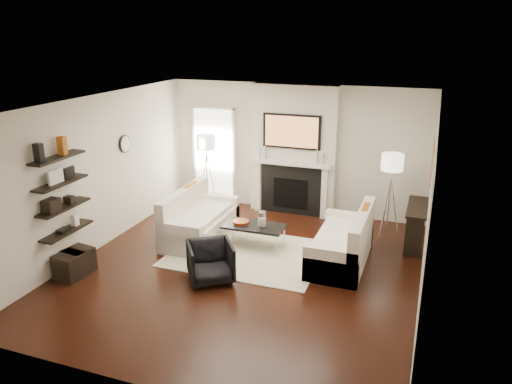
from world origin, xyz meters
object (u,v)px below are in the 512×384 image
(coffee_table, at_px, (254,226))
(armchair, at_px, (211,260))
(loveseat_left_base, at_px, (201,228))
(lamp_right_shade, at_px, (392,162))
(ottoman_near, at_px, (79,260))
(lamp_left_shade, at_px, (206,142))
(loveseat_right_base, at_px, (340,250))

(coffee_table, height_order, armchair, armchair)
(loveseat_left_base, relative_size, armchair, 2.62)
(lamp_right_shade, height_order, ottoman_near, lamp_right_shade)
(loveseat_left_base, relative_size, lamp_left_shade, 4.50)
(lamp_left_shade, bearing_deg, ottoman_near, -99.90)
(loveseat_left_base, bearing_deg, loveseat_right_base, -2.17)
(coffee_table, bearing_deg, loveseat_left_base, 178.77)
(coffee_table, distance_m, armchair, 1.43)
(armchair, bearing_deg, lamp_right_shade, 14.10)
(coffee_table, relative_size, lamp_left_shade, 2.75)
(loveseat_right_base, relative_size, lamp_left_shade, 4.50)
(coffee_table, xyz_separation_m, lamp_left_shade, (-1.71, 1.68, 1.05))
(loveseat_left_base, bearing_deg, coffee_table, -1.23)
(loveseat_left_base, height_order, armchair, armchair)
(lamp_right_shade, bearing_deg, loveseat_right_base, -113.81)
(loveseat_right_base, relative_size, armchair, 2.62)
(loveseat_left_base, xyz_separation_m, loveseat_right_base, (2.65, -0.10, 0.00))
(ottoman_near, bearing_deg, armchair, 12.36)
(lamp_left_shade, bearing_deg, coffee_table, -44.49)
(loveseat_left_base, distance_m, lamp_right_shade, 3.73)
(armchair, height_order, lamp_right_shade, lamp_right_shade)
(lamp_left_shade, height_order, lamp_right_shade, same)
(armchair, distance_m, lamp_left_shade, 3.61)
(loveseat_left_base, xyz_separation_m, lamp_left_shade, (-0.63, 1.65, 1.24))
(armchair, xyz_separation_m, lamp_right_shade, (2.39, 2.74, 1.11))
(coffee_table, bearing_deg, lamp_right_shade, 31.16)
(loveseat_right_base, xyz_separation_m, coffee_table, (-1.57, 0.08, 0.19))
(lamp_right_shade, relative_size, ottoman_near, 1.00)
(loveseat_right_base, xyz_separation_m, ottoman_near, (-3.90, -1.80, -0.01))
(loveseat_left_base, bearing_deg, lamp_left_shade, 110.97)
(coffee_table, relative_size, ottoman_near, 2.75)
(loveseat_left_base, bearing_deg, ottoman_near, -123.44)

